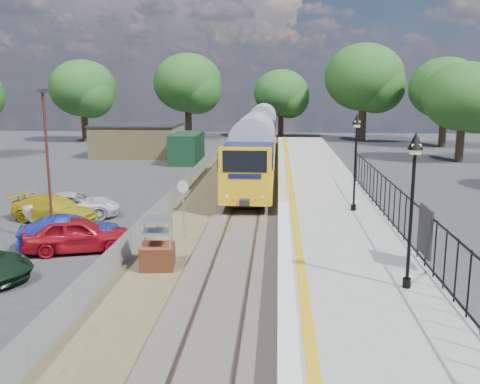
# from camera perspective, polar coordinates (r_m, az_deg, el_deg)

# --- Properties ---
(ground) EXTENTS (120.00, 120.00, 0.00)m
(ground) POSITION_cam_1_polar(r_m,az_deg,el_deg) (20.47, -0.78, -8.02)
(ground) COLOR #2D2D30
(ground) RESTS_ON ground
(track_bed) EXTENTS (5.90, 80.00, 0.29)m
(track_bed) POSITION_cam_1_polar(r_m,az_deg,el_deg) (29.76, -0.12, -1.69)
(track_bed) COLOR #473F38
(track_bed) RESTS_ON ground
(platform) EXTENTS (5.00, 70.00, 0.90)m
(platform) POSITION_cam_1_polar(r_m,az_deg,el_deg) (28.09, 9.19, -1.87)
(platform) COLOR gray
(platform) RESTS_ON ground
(platform_edge) EXTENTS (0.90, 70.00, 0.01)m
(platform_edge) POSITION_cam_1_polar(r_m,az_deg,el_deg) (27.88, 4.99, -0.91)
(platform_edge) COLOR silver
(platform_edge) RESTS_ON platform
(victorian_lamp_south) EXTENTS (0.44, 0.44, 4.60)m
(victorian_lamp_south) POSITION_cam_1_polar(r_m,az_deg,el_deg) (15.93, 18.03, 1.81)
(victorian_lamp_south) COLOR black
(victorian_lamp_south) RESTS_ON platform
(victorian_lamp_north) EXTENTS (0.44, 0.44, 4.60)m
(victorian_lamp_north) POSITION_cam_1_polar(r_m,az_deg,el_deg) (25.64, 12.30, 5.49)
(victorian_lamp_north) COLOR black
(victorian_lamp_north) RESTS_ON platform
(palisade_fence) EXTENTS (0.12, 26.00, 2.00)m
(palisade_fence) POSITION_cam_1_polar(r_m,az_deg,el_deg) (22.59, 16.51, -1.81)
(palisade_fence) COLOR black
(palisade_fence) RESTS_ON platform
(wire_fence) EXTENTS (0.06, 52.00, 1.20)m
(wire_fence) POSITION_cam_1_polar(r_m,az_deg,el_deg) (32.39, -6.41, 0.22)
(wire_fence) COLOR #999EA3
(wire_fence) RESTS_ON ground
(outbuilding) EXTENTS (10.80, 10.10, 3.12)m
(outbuilding) POSITION_cam_1_polar(r_m,az_deg,el_deg) (52.26, -9.90, 5.34)
(outbuilding) COLOR #978B55
(outbuilding) RESTS_ON ground
(tree_line) EXTENTS (56.80, 43.80, 11.88)m
(tree_line) POSITION_cam_1_polar(r_m,az_deg,el_deg) (61.25, 3.91, 11.09)
(tree_line) COLOR #332319
(tree_line) RESTS_ON ground
(train) EXTENTS (2.82, 40.83, 3.51)m
(train) POSITION_cam_1_polar(r_m,az_deg,el_deg) (47.23, 2.06, 5.88)
(train) COLOR gold
(train) RESTS_ON ground
(brick_plinth) EXTENTS (1.35, 1.35, 1.99)m
(brick_plinth) POSITION_cam_1_polar(r_m,az_deg,el_deg) (20.20, -8.82, -5.59)
(brick_plinth) COLOR brown
(brick_plinth) RESTS_ON ground
(speed_sign) EXTENTS (0.52, 0.20, 2.68)m
(speed_sign) POSITION_cam_1_polar(r_m,az_deg,el_deg) (23.72, -6.09, -0.85)
(speed_sign) COLOR #999EA3
(speed_sign) RESTS_ON ground
(carpark_lamp) EXTENTS (0.25, 0.50, 6.64)m
(carpark_lamp) POSITION_cam_1_polar(r_m,az_deg,el_deg) (23.59, -19.85, 3.41)
(carpark_lamp) COLOR #461D17
(carpark_lamp) RESTS_ON ground
(car_red) EXTENTS (4.63, 2.84, 1.47)m
(car_red) POSITION_cam_1_polar(r_m,az_deg,el_deg) (23.14, -16.93, -4.33)
(car_red) COLOR maroon
(car_red) RESTS_ON ground
(car_blue) EXTENTS (4.44, 2.77, 1.38)m
(car_blue) POSITION_cam_1_polar(r_m,az_deg,el_deg) (23.59, -17.58, -4.19)
(car_blue) COLOR navy
(car_blue) RESTS_ON ground
(car_yellow) EXTENTS (4.99, 3.31, 1.34)m
(car_yellow) POSITION_cam_1_polar(r_m,az_deg,el_deg) (28.42, -19.20, -1.75)
(car_yellow) COLOR gold
(car_yellow) RESTS_ON ground
(car_white) EXTENTS (5.19, 3.43, 1.32)m
(car_white) POSITION_cam_1_polar(r_m,az_deg,el_deg) (29.09, -17.41, -1.37)
(car_white) COLOR silver
(car_white) RESTS_ON ground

